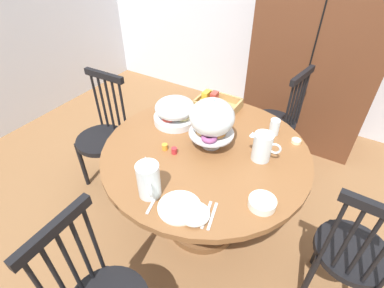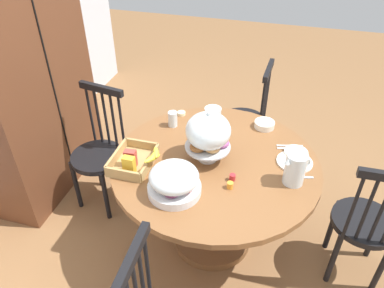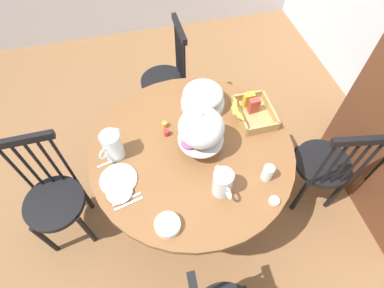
% 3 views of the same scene
% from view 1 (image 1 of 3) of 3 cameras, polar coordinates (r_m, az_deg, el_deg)
% --- Properties ---
extents(ground_plane, '(10.00, 10.00, 0.00)m').
position_cam_1_polar(ground_plane, '(2.40, 2.75, -13.93)').
color(ground_plane, brown).
extents(wooden_armoire, '(1.18, 0.60, 1.96)m').
position_cam_1_polar(wooden_armoire, '(2.98, 23.79, 17.48)').
color(wooden_armoire, brown).
rests_on(wooden_armoire, ground_plane).
extents(dining_table, '(1.30, 1.30, 0.74)m').
position_cam_1_polar(dining_table, '(1.95, 2.52, -5.42)').
color(dining_table, brown).
rests_on(dining_table, ground_plane).
extents(windsor_chair_near_window, '(0.41, 0.41, 0.97)m').
position_cam_1_polar(windsor_chair_near_window, '(2.66, 15.88, 3.82)').
color(windsor_chair_near_window, black).
rests_on(windsor_chair_near_window, ground_plane).
extents(windsor_chair_by_cabinet, '(0.40, 0.40, 0.97)m').
position_cam_1_polar(windsor_chair_by_cabinet, '(2.49, -16.92, 1.09)').
color(windsor_chair_by_cabinet, black).
rests_on(windsor_chair_by_cabinet, ground_plane).
extents(windsor_chair_far_side, '(0.40, 0.40, 0.97)m').
position_cam_1_polar(windsor_chair_far_side, '(1.89, 28.71, -18.46)').
color(windsor_chair_far_side, black).
rests_on(windsor_chair_far_side, ground_plane).
extents(pastry_stand_with_dome, '(0.28, 0.28, 0.34)m').
position_cam_1_polar(pastry_stand_with_dome, '(1.74, 3.94, 4.84)').
color(pastry_stand_with_dome, silver).
rests_on(pastry_stand_with_dome, dining_table).
extents(fruit_platter_covered, '(0.30, 0.30, 0.18)m').
position_cam_1_polar(fruit_platter_covered, '(2.03, -3.35, 6.41)').
color(fruit_platter_covered, silver).
rests_on(fruit_platter_covered, dining_table).
extents(orange_juice_pitcher, '(0.16, 0.16, 0.20)m').
position_cam_1_polar(orange_juice_pitcher, '(1.50, -8.44, -7.27)').
color(orange_juice_pitcher, silver).
rests_on(orange_juice_pitcher, dining_table).
extents(milk_pitcher, '(0.20, 0.11, 0.18)m').
position_cam_1_polar(milk_pitcher, '(1.75, 13.56, -0.74)').
color(milk_pitcher, silver).
rests_on(milk_pitcher, dining_table).
extents(cereal_basket, '(0.32, 0.30, 0.12)m').
position_cam_1_polar(cereal_basket, '(2.20, 4.52, 7.85)').
color(cereal_basket, tan).
rests_on(cereal_basket, dining_table).
extents(china_plate_large, '(0.22, 0.22, 0.01)m').
position_cam_1_polar(china_plate_large, '(1.49, -2.47, -12.26)').
color(china_plate_large, white).
rests_on(china_plate_large, dining_table).
extents(china_plate_small, '(0.15, 0.15, 0.01)m').
position_cam_1_polar(china_plate_small, '(1.45, 0.52, -13.50)').
color(china_plate_small, white).
rests_on(china_plate_small, china_plate_large).
extents(cereal_bowl, '(0.14, 0.14, 0.04)m').
position_cam_1_polar(cereal_bowl, '(1.52, 13.57, -11.13)').
color(cereal_bowl, white).
rests_on(cereal_bowl, dining_table).
extents(drinking_glass, '(0.06, 0.06, 0.11)m').
position_cam_1_polar(drinking_glass, '(1.99, 15.82, 3.21)').
color(drinking_glass, silver).
rests_on(drinking_glass, dining_table).
extents(butter_dish, '(0.06, 0.06, 0.02)m').
position_cam_1_polar(butter_dish, '(1.98, 19.71, 0.54)').
color(butter_dish, beige).
rests_on(butter_dish, dining_table).
extents(jam_jar_strawberry, '(0.04, 0.04, 0.04)m').
position_cam_1_polar(jam_jar_strawberry, '(1.78, -3.51, -1.31)').
color(jam_jar_strawberry, '#B7282D').
rests_on(jam_jar_strawberry, dining_table).
extents(jam_jar_apricot, '(0.04, 0.04, 0.04)m').
position_cam_1_polar(jam_jar_apricot, '(1.81, -5.34, -0.57)').
color(jam_jar_apricot, orange).
rests_on(jam_jar_apricot, dining_table).
extents(table_knife, '(0.05, 0.17, 0.01)m').
position_cam_1_polar(table_knife, '(1.46, 2.85, -13.62)').
color(table_knife, silver).
rests_on(table_knife, dining_table).
extents(dinner_fork, '(0.05, 0.17, 0.01)m').
position_cam_1_polar(dinner_fork, '(1.46, 4.02, -13.88)').
color(dinner_fork, silver).
rests_on(dinner_fork, dining_table).
extents(soup_spoon, '(0.05, 0.17, 0.01)m').
position_cam_1_polar(soup_spoon, '(1.53, -7.50, -11.01)').
color(soup_spoon, silver).
rests_on(soup_spoon, dining_table).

